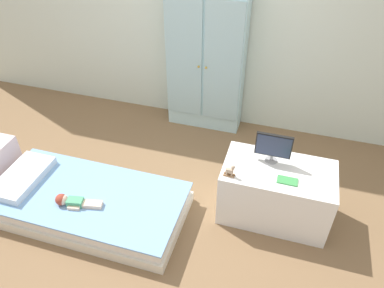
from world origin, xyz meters
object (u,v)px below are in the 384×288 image
Objects in this scene: wardrobe at (206,61)px; rocking_horse_toy at (230,171)px; book_green at (287,181)px; tv_stand at (275,193)px; tv_monitor at (273,147)px; bed at (89,203)px; doll at (70,201)px.

wardrobe reaches higher than rocking_horse_toy.
rocking_horse_toy is 0.44m from book_green.
tv_monitor is at bearing 133.81° from tv_stand.
bed is 1.86m from wardrobe.
doll reaches higher than bed.
tv_monitor reaches higher than rocking_horse_toy.
tv_monitor is 0.41m from rocking_horse_toy.
book_green reaches higher than bed.
bed is 1.06× the size of wardrobe.
rocking_horse_toy is at bearing 17.84° from doll.
wardrobe reaches higher than doll.
wardrobe is 14.44× the size of rocking_horse_toy.
tv_monitor reaches higher than book_green.
doll is (-0.07, -0.14, 0.15)m from bed.
wardrobe is 1.59m from tv_stand.
rocking_horse_toy is (-0.37, -0.18, 0.31)m from tv_stand.
tv_stand is at bearing -51.37° from wardrobe.
doll is at bearing -164.48° from book_green.
bed is at bearing -167.29° from rocking_horse_toy.
tv_stand is at bearing 19.83° from doll.
bed is at bearing -163.88° from tv_stand.
bed is 0.21m from doll.
bed is 5.76× the size of tv_monitor.
tv_stand is 8.26× the size of rocking_horse_toy.
wardrobe reaches higher than tv_stand.
tv_monitor is at bearing 43.17° from rocking_horse_toy.
rocking_horse_toy is at bearing -171.34° from book_green.
tv_monitor is at bearing 20.06° from bed.
bed is 15.31× the size of rocking_horse_toy.
tv_stand is (0.94, -1.17, -0.53)m from wardrobe.
book_green reaches higher than doll.
tv_monitor is 2.66× the size of rocking_horse_toy.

